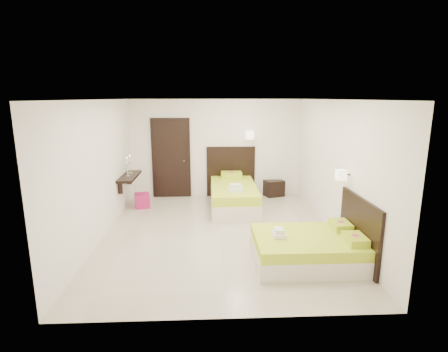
{
  "coord_description": "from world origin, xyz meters",
  "views": [
    {
      "loc": [
        -0.21,
        -6.52,
        2.64
      ],
      "look_at": [
        0.1,
        0.3,
        1.1
      ],
      "focal_mm": 28.0,
      "sensor_mm": 36.0,
      "label": 1
    }
  ],
  "objects_px": {
    "bed_double": "(312,247)",
    "ottoman": "(142,200)",
    "bed_single": "(233,194)",
    "nightstand": "(273,188)"
  },
  "relations": [
    {
      "from": "bed_single",
      "to": "bed_double",
      "type": "distance_m",
      "value": 3.22
    },
    {
      "from": "bed_double",
      "to": "ottoman",
      "type": "bearing_deg",
      "value": 137.1
    },
    {
      "from": "nightstand",
      "to": "ottoman",
      "type": "height_order",
      "value": "nightstand"
    },
    {
      "from": "bed_double",
      "to": "ottoman",
      "type": "distance_m",
      "value": 4.51
    },
    {
      "from": "bed_double",
      "to": "nightstand",
      "type": "height_order",
      "value": "bed_double"
    },
    {
      "from": "ottoman",
      "to": "bed_double",
      "type": "bearing_deg",
      "value": -42.9
    },
    {
      "from": "bed_double",
      "to": "ottoman",
      "type": "relative_size",
      "value": 5.0
    },
    {
      "from": "bed_double",
      "to": "nightstand",
      "type": "distance_m",
      "value": 3.98
    },
    {
      "from": "bed_single",
      "to": "ottoman",
      "type": "height_order",
      "value": "bed_single"
    },
    {
      "from": "bed_single",
      "to": "bed_double",
      "type": "xyz_separation_m",
      "value": [
        1.07,
        -3.04,
        -0.06
      ]
    }
  ]
}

